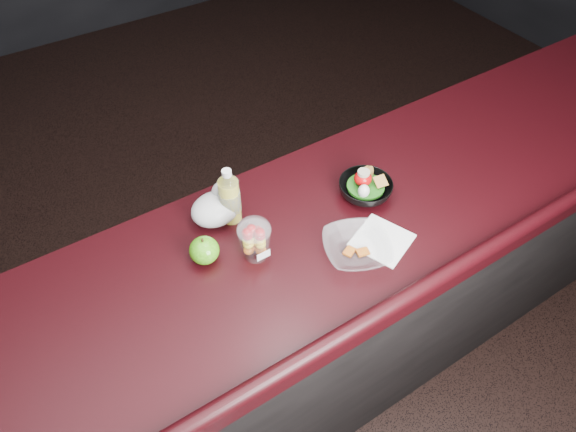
% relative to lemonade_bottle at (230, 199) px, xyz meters
% --- Properties ---
extents(room_shell, '(8.00, 8.00, 8.00)m').
position_rel_lemonade_bottle_xyz_m(room_shell, '(0.04, -0.49, 0.73)').
color(room_shell, black).
rests_on(room_shell, ground).
extents(counter, '(4.06, 0.71, 1.02)m').
position_rel_lemonade_bottle_xyz_m(counter, '(0.04, -0.19, -0.59)').
color(counter, black).
rests_on(counter, ground).
extents(lemonade_bottle, '(0.07, 0.07, 0.20)m').
position_rel_lemonade_bottle_xyz_m(lemonade_bottle, '(0.00, 0.00, 0.00)').
color(lemonade_bottle, gold).
rests_on(lemonade_bottle, counter).
extents(fruit_cup, '(0.10, 0.10, 0.14)m').
position_rel_lemonade_bottle_xyz_m(fruit_cup, '(-0.01, -0.17, -0.01)').
color(fruit_cup, white).
rests_on(fruit_cup, counter).
extents(green_apple, '(0.09, 0.09, 0.09)m').
position_rel_lemonade_bottle_xyz_m(green_apple, '(-0.15, -0.11, -0.04)').
color(green_apple, '#32790E').
rests_on(green_apple, counter).
extents(plastic_bag, '(0.16, 0.13, 0.12)m').
position_rel_lemonade_bottle_xyz_m(plastic_bag, '(-0.04, 0.02, -0.03)').
color(plastic_bag, silver).
rests_on(plastic_bag, counter).
extents(snack_bowl, '(0.21, 0.21, 0.10)m').
position_rel_lemonade_bottle_xyz_m(snack_bowl, '(0.42, -0.15, -0.05)').
color(snack_bowl, black).
rests_on(snack_bowl, counter).
extents(takeout_bowl, '(0.26, 0.26, 0.05)m').
position_rel_lemonade_bottle_xyz_m(takeout_bowl, '(0.25, -0.33, -0.06)').
color(takeout_bowl, silver).
rests_on(takeout_bowl, counter).
extents(paper_napkin, '(0.21, 0.21, 0.00)m').
position_rel_lemonade_bottle_xyz_m(paper_napkin, '(0.35, -0.33, -0.08)').
color(paper_napkin, white).
rests_on(paper_napkin, counter).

